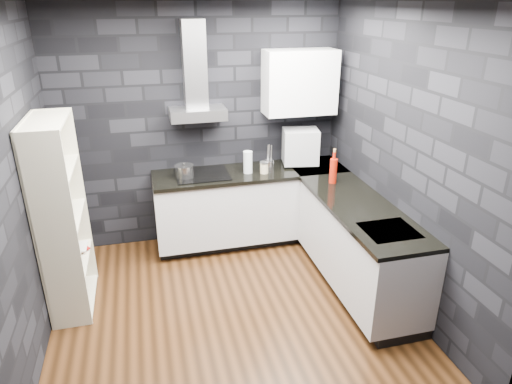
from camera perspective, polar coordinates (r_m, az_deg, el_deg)
name	(u,v)px	position (r m, az deg, el deg)	size (l,w,h in m)	color
ground	(232,312)	(4.42, -3.06, -14.74)	(3.20, 3.20, 0.00)	#3D2210
wall_back	(201,128)	(5.28, -6.91, 7.97)	(3.20, 0.05, 2.70)	black
wall_front	(290,290)	(2.35, 4.32, -12.15)	(3.20, 0.05, 2.70)	black
wall_left	(13,197)	(3.83, -28.12, -0.57)	(0.05, 3.20, 2.70)	black
wall_right	(405,162)	(4.34, 18.13, 3.64)	(0.05, 3.20, 2.70)	black
toekick_back	(250,235)	(5.58, -0.77, -5.39)	(2.18, 0.50, 0.10)	black
toekick_right	(358,281)	(4.85, 12.69, -10.84)	(0.50, 1.78, 0.10)	black
counter_back_cab	(251,204)	(5.36, -0.69, -1.53)	(2.20, 0.60, 0.76)	silver
counter_right_cab	(359,245)	(4.61, 12.70, -6.47)	(0.60, 1.80, 0.76)	silver
counter_back_top	(251,173)	(5.20, -0.69, 2.44)	(2.20, 0.62, 0.04)	black
counter_right_top	(361,208)	(4.43, 13.03, -1.97)	(0.62, 1.80, 0.04)	black
counter_corner_top	(316,166)	(5.44, 7.52, 3.18)	(0.62, 0.62, 0.04)	black
hood_body	(198,114)	(5.04, -7.28, 9.68)	(0.60, 0.34, 0.12)	#A9A9AE
hood_chimney	(195,64)	(5.02, -7.69, 15.53)	(0.24, 0.20, 0.90)	#A9A9AE
upper_cabinet	(300,82)	(5.24, 5.47, 13.51)	(0.80, 0.35, 0.70)	white
cooktop	(202,174)	(5.10, -6.73, 2.20)	(0.58, 0.50, 0.01)	black
sink_rim	(389,231)	(4.04, 16.33, -4.65)	(0.44, 0.40, 0.01)	#A9A9AE
pot	(184,172)	(5.03, -8.93, 2.54)	(0.20, 0.20, 0.12)	#B0B0B4
glass_vase	(248,162)	(5.10, -1.02, 3.75)	(0.10, 0.10, 0.25)	silver
storage_jar	(264,168)	(5.11, 1.03, 3.00)	(0.09, 0.09, 0.11)	#C8B890
utensil_crock	(269,166)	(5.14, 1.64, 3.27)	(0.11, 0.11, 0.14)	#B0B0B4
appliance_garage	(300,146)	(5.35, 5.57, 5.71)	(0.40, 0.31, 0.40)	#ABAEB3
red_bottle	(333,171)	(4.88, 9.63, 2.61)	(0.08, 0.08, 0.27)	#9A1708
bookshelf	(62,218)	(4.44, -23.08, -2.97)	(0.34, 0.80, 1.80)	beige
fruit_bowl	(60,219)	(4.33, -23.33, -3.12)	(0.22, 0.22, 0.05)	white
book_red	(69,243)	(4.70, -22.37, -5.87)	(0.15, 0.02, 0.21)	maroon
book_second	(68,239)	(4.72, -22.43, -5.46)	(0.16, 0.02, 0.22)	#B2B2B2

